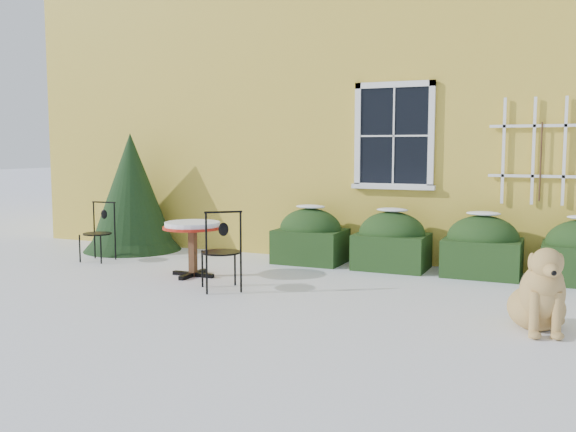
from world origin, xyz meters
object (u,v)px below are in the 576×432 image
at_px(bistro_table, 192,231).
at_px(dog, 540,296).
at_px(evergreen_shrub, 132,203).
at_px(patio_chair_near, 222,250).
at_px(patio_chair_far, 99,232).

relative_size(bistro_table, dog, 0.84).
distance_m(evergreen_shrub, bistro_table, 2.72).
distance_m(bistro_table, patio_chair_near, 1.03).
distance_m(patio_chair_far, dog, 6.78).
bearing_deg(patio_chair_far, dog, -17.36).
distance_m(evergreen_shrub, dog, 7.26).
xyz_separation_m(evergreen_shrub, patio_chair_far, (0.17, -1.08, -0.36)).
height_order(evergreen_shrub, patio_chair_near, evergreen_shrub).
bearing_deg(bistro_table, evergreen_shrub, 145.02).
bearing_deg(dog, bistro_table, 151.78).
height_order(patio_chair_near, patio_chair_far, patio_chair_near).
xyz_separation_m(bistro_table, dog, (4.57, -0.96, -0.28)).
bearing_deg(evergreen_shrub, bistro_table, -34.98).
height_order(patio_chair_near, dog, patio_chair_near).
distance_m(bistro_table, dog, 4.68).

